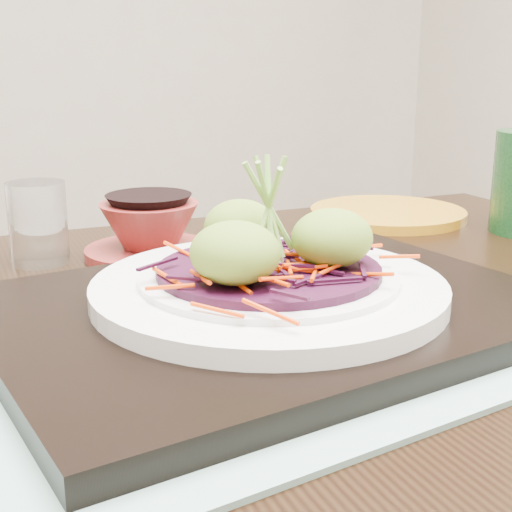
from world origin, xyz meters
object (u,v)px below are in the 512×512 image
dining_table (216,425)px  terracotta_bowl_set (150,233)px  yellow_plate (387,213)px  serving_tray (269,310)px  white_plate (269,287)px  water_glass (38,223)px

dining_table → terracotta_bowl_set: 0.25m
yellow_plate → terracotta_bowl_set: bearing=-177.0°
serving_tray → white_plate: 0.02m
serving_tray → yellow_plate: bearing=35.6°
dining_table → water_glass: water_glass is taller
white_plate → yellow_plate: bearing=36.8°
white_plate → terracotta_bowl_set: bearing=90.0°
water_glass → terracotta_bowl_set: bearing=-18.9°
white_plate → terracotta_bowl_set: terracotta_bowl_set is taller
dining_table → terracotta_bowl_set: size_ratio=7.66×
dining_table → yellow_plate: yellow_plate is taller
serving_tray → yellow_plate: (0.36, 0.27, -0.01)m
water_glass → yellow_plate: 0.47m
white_plate → serving_tray: bearing=0.0°
serving_tray → water_glass: size_ratio=5.04×
terracotta_bowl_set → yellow_plate: bearing=3.0°
water_glass → terracotta_bowl_set: size_ratio=0.54×
dining_table → serving_tray: bearing=-35.7°
serving_tray → yellow_plate: serving_tray is taller
dining_table → terracotta_bowl_set: bearing=88.0°
serving_tray → water_glass: (-0.11, 0.29, 0.03)m
serving_tray → water_glass: bearing=110.1°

